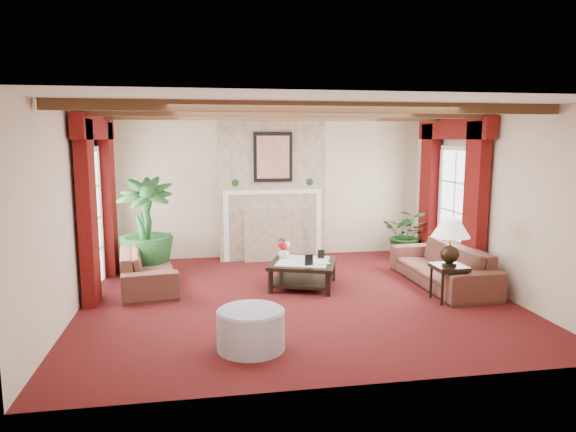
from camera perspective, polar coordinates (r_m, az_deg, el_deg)
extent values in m
plane|color=#420F0B|center=(7.57, 0.87, -9.00)|extent=(6.00, 6.00, 0.00)
plane|color=white|center=(7.23, 0.92, 11.85)|extent=(6.00, 6.00, 0.00)
cube|color=beige|center=(9.98, -2.01, 3.20)|extent=(6.00, 0.02, 2.70)
cube|color=beige|center=(7.35, -22.77, 0.58)|extent=(0.02, 5.50, 2.70)
cube|color=beige|center=(8.36, 21.56, 1.55)|extent=(0.02, 5.50, 2.70)
imported|color=#3D101B|center=(8.40, -15.37, -4.71)|extent=(2.22, 1.17, 0.80)
imported|color=#3D101B|center=(8.44, 16.77, -4.53)|extent=(2.21, 0.75, 0.85)
imported|color=black|center=(8.96, -15.47, -3.47)|extent=(1.19, 1.80, 0.92)
imported|color=black|center=(10.06, 13.06, -2.57)|extent=(1.71, 1.72, 0.76)
cylinder|color=#9891A4|center=(5.77, -4.15, -12.49)|extent=(0.75, 0.75, 0.44)
imported|color=silver|center=(8.17, -0.49, -4.10)|extent=(0.22, 0.22, 0.18)
imported|color=black|center=(7.83, 3.14, -4.37)|extent=(0.20, 0.05, 0.26)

